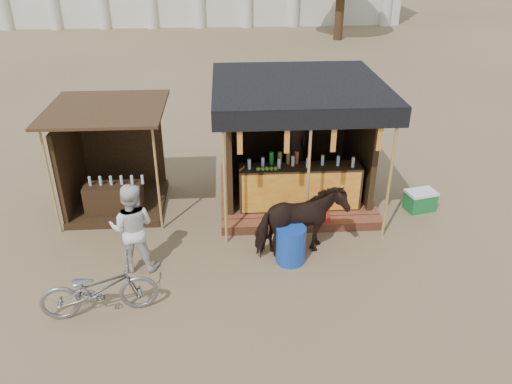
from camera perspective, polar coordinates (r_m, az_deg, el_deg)
The scene contains 9 objects.
ground at distance 8.93m, azimuth 0.68°, elevation -11.10°, with size 120.00×120.00×0.00m, color #846B4C.
main_stall at distance 11.36m, azimuth 4.48°, elevation 4.00°, with size 3.60×3.61×2.78m.
secondary_stall at distance 11.52m, azimuth -16.49°, elevation 2.23°, with size 2.40×2.40×2.38m.
cow at distance 9.43m, azimuth 5.08°, elevation -3.57°, with size 0.77×1.69×1.43m, color black.
motorbike at distance 8.55m, azimuth -17.51°, elevation -10.49°, with size 0.65×1.86×0.98m, color gray.
bystander at distance 9.25m, azimuth -13.96°, elevation -3.99°, with size 0.84×0.65×1.72m, color silver.
blue_barrel at distance 9.43m, azimuth 3.99°, elevation -6.03°, with size 0.56×0.56×0.73m, color #163EA5.
red_crate at distance 10.64m, azimuth 7.29°, elevation -3.30°, with size 0.38×0.41×0.30m, color maroon.
cooler at distance 11.75m, azimuth 18.26°, elevation -0.91°, with size 0.72×0.57×0.46m.
Camera 1 is at (-0.55, -6.92, 5.62)m, focal length 35.00 mm.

